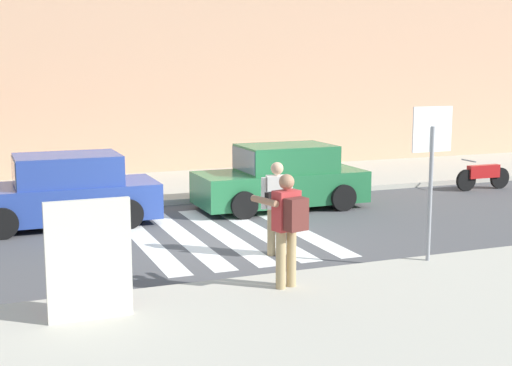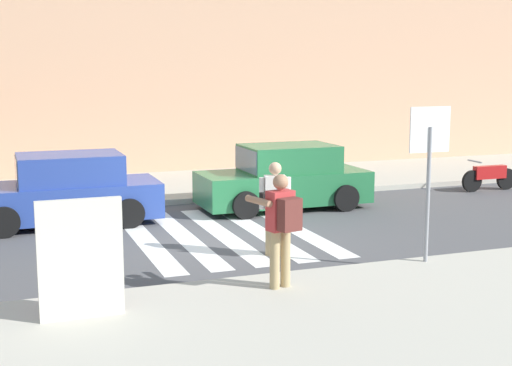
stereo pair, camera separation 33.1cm
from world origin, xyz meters
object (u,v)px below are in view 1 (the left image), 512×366
photographer_with_backpack (287,221)px  parked_car_green (282,179)px  parked_car_blue (63,192)px  advertising_board (89,260)px  stop_sign (431,149)px  pedestrian_crossing (277,203)px  motorcycle (483,175)px

photographer_with_backpack → parked_car_green: photographer_with_backpack is taller
parked_car_green → parked_car_blue: bearing=180.0°
photographer_with_backpack → advertising_board: 2.97m
stop_sign → pedestrian_crossing: size_ratio=1.53×
motorcycle → advertising_board: bearing=-150.1°
pedestrian_crossing → motorcycle: 9.25m
stop_sign → pedestrian_crossing: (-2.07, 1.73, -1.09)m
stop_sign → photographer_with_backpack: (-2.87, -0.52, -0.89)m
pedestrian_crossing → motorcycle: pedestrian_crossing is taller
parked_car_blue → motorcycle: bearing=1.5°
motorcycle → advertising_board: advertising_board is taller
advertising_board → parked_car_green: bearing=49.4°
parked_car_blue → motorcycle: size_ratio=2.33×
pedestrian_crossing → parked_car_blue: (-3.32, 4.02, -0.25)m
stop_sign → photographer_with_backpack: 3.05m
motorcycle → pedestrian_crossing: bearing=-152.1°
parked_car_green → motorcycle: size_ratio=2.33×
motorcycle → advertising_board: (-11.92, -6.85, 0.53)m
parked_car_blue → advertising_board: advertising_board is taller
photographer_with_backpack → parked_car_blue: bearing=111.9°
photographer_with_backpack → advertising_board: size_ratio=1.08×
pedestrian_crossing → parked_car_blue: bearing=129.5°
stop_sign → parked_car_blue: stop_sign is taller
motorcycle → parked_car_blue: bearing=-178.5°
parked_car_green → advertising_board: bearing=-130.6°
pedestrian_crossing → photographer_with_backpack: bearing=-109.6°
motorcycle → parked_car_green: bearing=-177.3°
parked_car_blue → parked_car_green: size_ratio=1.00×
pedestrian_crossing → stop_sign: bearing=-39.9°
stop_sign → parked_car_blue: 7.99m
pedestrian_crossing → parked_car_blue: pedestrian_crossing is taller
stop_sign → pedestrian_crossing: stop_sign is taller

